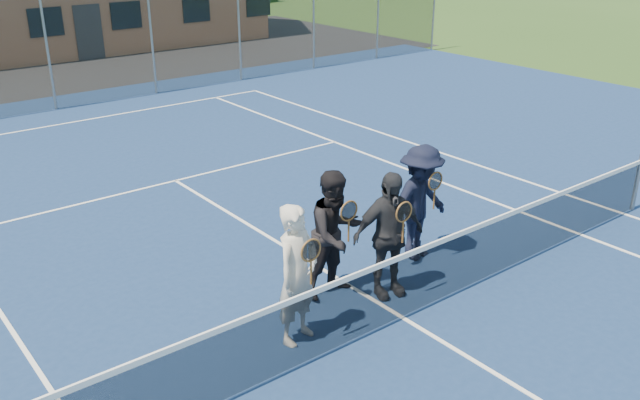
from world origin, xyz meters
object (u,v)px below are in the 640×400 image
object	(u,v)px
tennis_net	(404,283)
player_b	(335,234)
player_d	(420,203)
player_c	(388,235)
player_a	(297,274)

from	to	relation	value
tennis_net	player_b	size ratio (longest dim) A/B	6.49
player_b	player_d	world-z (taller)	same
player_b	player_c	bearing A→B (deg)	-41.08
tennis_net	player_d	xyz separation A→B (m)	(1.43, 1.11, 0.38)
player_b	player_d	xyz separation A→B (m)	(1.69, 0.05, -0.00)
player_b	player_d	distance (m)	1.69
player_a	player_c	size ratio (longest dim) A/B	1.00
player_b	player_a	bearing A→B (deg)	-151.14
tennis_net	player_c	bearing A→B (deg)	65.32
player_b	player_d	size ratio (longest dim) A/B	1.00
tennis_net	player_d	world-z (taller)	player_d
tennis_net	player_a	xyz separation A→B (m)	(-1.35, 0.46, 0.38)
player_b	player_d	bearing A→B (deg)	1.76
player_a	player_d	distance (m)	2.85
player_a	player_c	distance (m)	1.62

